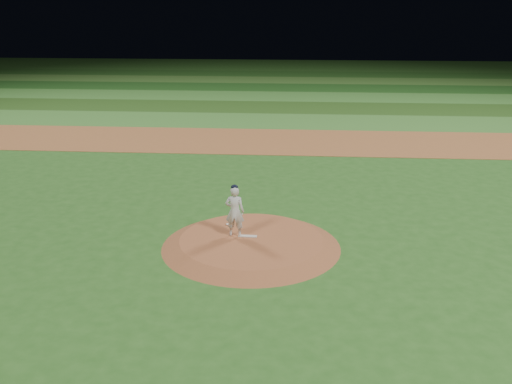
{
  "coord_description": "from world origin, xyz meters",
  "views": [
    {
      "loc": [
        1.38,
        -16.09,
        7.15
      ],
      "look_at": [
        0.0,
        2.0,
        1.1
      ],
      "focal_mm": 40.0,
      "sensor_mm": 36.0,
      "label": 1
    }
  ],
  "objects_px": {
    "pitching_rubber": "(248,236)",
    "rosin_bag": "(227,224)",
    "pitcher_on_mound": "(235,211)",
    "pitchers_mound": "(251,242)"
  },
  "relations": [
    {
      "from": "pitching_rubber",
      "to": "rosin_bag",
      "type": "height_order",
      "value": "rosin_bag"
    },
    {
      "from": "pitching_rubber",
      "to": "pitcher_on_mound",
      "type": "xyz_separation_m",
      "value": [
        -0.4,
        0.03,
        0.81
      ]
    },
    {
      "from": "pitchers_mound",
      "to": "rosin_bag",
      "type": "xyz_separation_m",
      "value": [
        -0.86,
        1.06,
        0.15
      ]
    },
    {
      "from": "pitchers_mound",
      "to": "pitcher_on_mound",
      "type": "relative_size",
      "value": 3.3
    },
    {
      "from": "rosin_bag",
      "to": "pitcher_on_mound",
      "type": "relative_size",
      "value": 0.06
    },
    {
      "from": "pitchers_mound",
      "to": "pitching_rubber",
      "type": "xyz_separation_m",
      "value": [
        -0.12,
        0.17,
        0.14
      ]
    },
    {
      "from": "pitchers_mound",
      "to": "rosin_bag",
      "type": "relative_size",
      "value": 51.81
    },
    {
      "from": "pitching_rubber",
      "to": "rosin_bag",
      "type": "distance_m",
      "value": 1.16
    },
    {
      "from": "pitcher_on_mound",
      "to": "pitching_rubber",
      "type": "bearing_deg",
      "value": -4.65
    },
    {
      "from": "pitching_rubber",
      "to": "rosin_bag",
      "type": "xyz_separation_m",
      "value": [
        -0.74,
        0.9,
        0.01
      ]
    }
  ]
}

